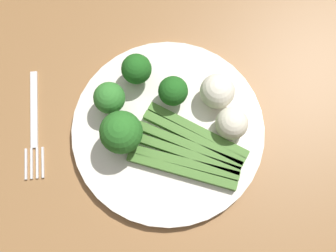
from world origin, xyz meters
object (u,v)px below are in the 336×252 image
asparagus_bundle (189,150)px  cauliflower_near_fork (232,121)px  dining_table (142,148)px  broccoli_right (109,98)px  plate (168,128)px  broccoli_near_center (135,69)px  broccoli_back_right (173,91)px  fork (34,125)px  cauliflower_left (217,91)px  broccoli_outer_edge (121,133)px

asparagus_bundle → cauliflower_near_fork: (-0.06, -0.04, 0.02)m
dining_table → broccoli_right: size_ratio=22.34×
plate → broccoli_near_center: size_ratio=5.20×
dining_table → broccoli_back_right: 0.16m
asparagus_bundle → fork: 0.23m
broccoli_near_center → broccoli_back_right: broccoli_near_center is taller
broccoli_near_center → plate: bearing=120.9°
dining_table → broccoli_right: (0.04, -0.04, 0.15)m
broccoli_back_right → asparagus_bundle: bearing=105.0°
broccoli_near_center → cauliflower_left: (-0.12, 0.03, -0.01)m
asparagus_bundle → broccoli_right: broccoli_right is taller
asparagus_bundle → broccoli_outer_edge: 0.10m
fork → broccoli_near_center: bearing=109.3°
broccoli_near_center → fork: (0.15, 0.07, -0.04)m
plate → cauliflower_left: size_ratio=5.57×
cauliflower_near_fork → broccoli_near_center: bearing=-29.6°
dining_table → broccoli_outer_edge: 0.16m
asparagus_bundle → broccoli_outer_edge: size_ratio=2.40×
dining_table → broccoli_back_right: bearing=-138.4°
asparagus_bundle → cauliflower_left: bearing=-95.3°
plate → broccoli_outer_edge: 0.08m
fork → plate: bearing=82.4°
cauliflower_near_fork → fork: 0.29m
broccoli_back_right → broccoli_right: bearing=6.4°
broccoli_right → broccoli_back_right: broccoli_right is taller
cauliflower_near_fork → cauliflower_left: size_ratio=0.92×
dining_table → fork: 0.19m
broccoli_outer_edge → cauliflower_near_fork: (-0.15, -0.02, -0.02)m
dining_table → plate: 0.12m
cauliflower_near_fork → fork: cauliflower_near_fork is taller
asparagus_bundle → broccoli_outer_edge: broccoli_outer_edge is taller
broccoli_right → broccoli_near_center: bearing=-128.8°
broccoli_near_center → broccoli_back_right: 0.06m
dining_table → broccoli_right: bearing=-44.1°
broccoli_back_right → cauliflower_left: size_ratio=1.04×
asparagus_bundle → broccoli_outer_edge: (0.09, -0.02, 0.03)m
asparagus_bundle → cauliflower_left: 0.09m
cauliflower_left → cauliflower_near_fork: bearing=112.6°
broccoli_back_right → fork: size_ratio=0.31×
broccoli_outer_edge → cauliflower_left: broccoli_outer_edge is taller
broccoli_outer_edge → fork: broccoli_outer_edge is taller
plate → broccoli_right: broccoli_right is taller
asparagus_bundle → broccoli_back_right: (0.02, -0.08, 0.02)m
broccoli_near_center → fork: 0.17m
broccoli_back_right → cauliflower_left: (-0.06, -0.00, -0.00)m
broccoli_near_center → cauliflower_left: broccoli_near_center is taller
plate → broccoli_outer_edge: broccoli_outer_edge is taller
plate → broccoli_near_center: (0.05, -0.08, 0.04)m
plate → cauliflower_near_fork: bearing=-179.5°
asparagus_bundle → cauliflower_left: size_ratio=3.43×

